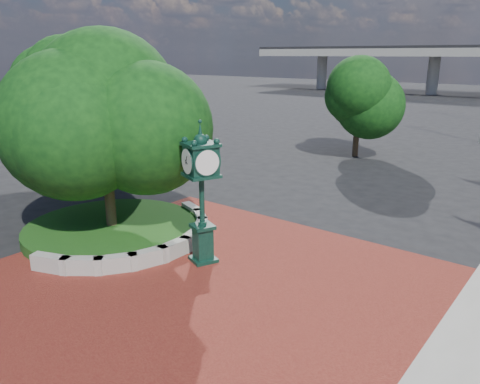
# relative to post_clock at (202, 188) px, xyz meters

# --- Properties ---
(ground) EXTENTS (200.00, 200.00, 0.00)m
(ground) POSITION_rel_post_clock_xyz_m (0.87, -0.33, -2.40)
(ground) COLOR black
(ground) RESTS_ON ground
(plaza) EXTENTS (12.00, 12.00, 0.04)m
(plaza) POSITION_rel_post_clock_xyz_m (0.87, -1.33, -2.38)
(plaza) COLOR maroon
(plaza) RESTS_ON ground
(planter_wall) EXTENTS (2.96, 6.77, 0.54)m
(planter_wall) POSITION_rel_post_clock_xyz_m (-1.84, -0.33, -2.13)
(planter_wall) COLOR #9E9B93
(planter_wall) RESTS_ON ground
(grass_bed) EXTENTS (6.10, 6.10, 0.40)m
(grass_bed) POSITION_rel_post_clock_xyz_m (-4.13, -0.33, -2.20)
(grass_bed) COLOR #123F13
(grass_bed) RESTS_ON ground
(tree_planter) EXTENTS (5.20, 5.20, 6.33)m
(tree_planter) POSITION_rel_post_clock_xyz_m (-4.13, -0.33, 1.32)
(tree_planter) COLOR #38281C
(tree_planter) RESTS_ON ground
(tree_northwest) EXTENTS (5.60, 5.60, 6.93)m
(tree_northwest) POSITION_rel_post_clock_xyz_m (-12.13, 4.67, 1.72)
(tree_northwest) COLOR #38281C
(tree_northwest) RESTS_ON ground
(tree_street) EXTENTS (4.40, 4.40, 5.45)m
(tree_street) POSITION_rel_post_clock_xyz_m (-3.13, 17.67, 0.84)
(tree_street) COLOR #38281C
(tree_street) RESTS_ON ground
(post_clock) EXTENTS (1.13, 1.13, 4.37)m
(post_clock) POSITION_rel_post_clock_xyz_m (0.00, 0.00, 0.00)
(post_clock) COLOR black
(post_clock) RESTS_ON ground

